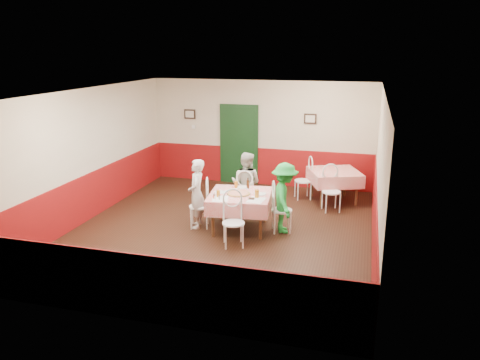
% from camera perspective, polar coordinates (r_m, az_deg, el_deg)
% --- Properties ---
extents(floor, '(7.00, 7.00, 0.00)m').
position_cam_1_polar(floor, '(9.68, -2.17, -6.05)').
color(floor, black).
rests_on(floor, ground).
extents(ceiling, '(7.00, 7.00, 0.00)m').
position_cam_1_polar(ceiling, '(9.02, -2.36, 10.69)').
color(ceiling, white).
rests_on(ceiling, back_wall).
extents(back_wall, '(6.00, 0.10, 2.80)m').
position_cam_1_polar(back_wall, '(12.56, 2.58, 5.70)').
color(back_wall, beige).
rests_on(back_wall, ground).
extents(front_wall, '(6.00, 0.10, 2.80)m').
position_cam_1_polar(front_wall, '(6.16, -12.17, -5.55)').
color(front_wall, beige).
rests_on(front_wall, ground).
extents(left_wall, '(0.10, 7.00, 2.80)m').
position_cam_1_polar(left_wall, '(10.53, -18.04, 2.95)').
color(left_wall, beige).
rests_on(left_wall, ground).
extents(right_wall, '(0.10, 7.00, 2.80)m').
position_cam_1_polar(right_wall, '(8.84, 16.62, 0.71)').
color(right_wall, beige).
rests_on(right_wall, ground).
extents(wainscot_back, '(6.00, 0.03, 1.00)m').
position_cam_1_polar(wainscot_back, '(12.73, 2.52, 1.70)').
color(wainscot_back, maroon).
rests_on(wainscot_back, ground).
extents(wainscot_front, '(6.00, 0.03, 1.00)m').
position_cam_1_polar(wainscot_front, '(6.55, -11.65, -12.86)').
color(wainscot_front, maroon).
rests_on(wainscot_front, ground).
extents(wainscot_left, '(0.03, 7.00, 1.00)m').
position_cam_1_polar(wainscot_left, '(10.75, -17.56, -1.73)').
color(wainscot_left, maroon).
rests_on(wainscot_left, ground).
extents(wainscot_right, '(0.03, 7.00, 1.00)m').
position_cam_1_polar(wainscot_right, '(9.11, 16.08, -4.76)').
color(wainscot_right, maroon).
rests_on(wainscot_right, ground).
extents(door, '(0.96, 0.06, 2.10)m').
position_cam_1_polar(door, '(12.72, -0.13, 4.24)').
color(door, black).
rests_on(door, ground).
extents(picture_left, '(0.32, 0.03, 0.26)m').
position_cam_1_polar(picture_left, '(13.02, -6.13, 7.99)').
color(picture_left, black).
rests_on(picture_left, back_wall).
extents(picture_right, '(0.32, 0.03, 0.26)m').
position_cam_1_polar(picture_right, '(12.22, 8.56, 7.39)').
color(picture_right, black).
rests_on(picture_right, back_wall).
extents(thermostat, '(0.10, 0.03, 0.10)m').
position_cam_1_polar(thermostat, '(13.04, -5.68, 6.46)').
color(thermostat, white).
rests_on(thermostat, back_wall).
extents(main_table, '(1.36, 1.36, 0.77)m').
position_cam_1_polar(main_table, '(9.58, -0.00, -3.89)').
color(main_table, red).
rests_on(main_table, ground).
extents(second_table, '(1.45, 1.45, 0.77)m').
position_cam_1_polar(second_table, '(11.55, 11.38, -0.73)').
color(second_table, red).
rests_on(second_table, ground).
extents(chair_left, '(0.52, 0.52, 0.90)m').
position_cam_1_polar(chair_left, '(9.70, -4.98, -3.21)').
color(chair_left, white).
rests_on(chair_left, ground).
extents(chair_right, '(0.53, 0.53, 0.90)m').
position_cam_1_polar(chair_right, '(9.47, 5.10, -3.70)').
color(chair_right, white).
rests_on(chair_right, ground).
extents(chair_far, '(0.47, 0.47, 0.90)m').
position_cam_1_polar(chair_far, '(10.35, 0.68, -1.93)').
color(chair_far, white).
rests_on(chair_far, ground).
extents(chair_near, '(0.54, 0.54, 0.90)m').
position_cam_1_polar(chair_near, '(8.76, -0.80, -5.28)').
color(chair_near, white).
rests_on(chair_near, ground).
extents(chair_second_a, '(0.55, 0.55, 0.90)m').
position_cam_1_polar(chair_second_a, '(11.60, 7.71, -0.11)').
color(chair_second_a, white).
rests_on(chair_second_a, ground).
extents(chair_second_b, '(0.55, 0.55, 0.90)m').
position_cam_1_polar(chair_second_b, '(10.81, 11.09, -1.45)').
color(chair_second_b, white).
rests_on(chair_second_b, ground).
extents(pizza, '(0.51, 0.51, 0.03)m').
position_cam_1_polar(pizza, '(9.43, -0.16, -1.64)').
color(pizza, '#B74723').
rests_on(pizza, main_table).
extents(plate_left, '(0.28, 0.28, 0.01)m').
position_cam_1_polar(plate_left, '(9.54, -2.40, -1.50)').
color(plate_left, white).
rests_on(plate_left, main_table).
extents(plate_right, '(0.28, 0.28, 0.01)m').
position_cam_1_polar(plate_right, '(9.43, 2.44, -1.71)').
color(plate_right, white).
rests_on(plate_right, main_table).
extents(plate_far, '(0.28, 0.28, 0.01)m').
position_cam_1_polar(plate_far, '(9.86, 0.35, -0.90)').
color(plate_far, white).
rests_on(plate_far, main_table).
extents(glass_a, '(0.08, 0.08, 0.13)m').
position_cam_1_polar(glass_a, '(9.26, -2.67, -1.67)').
color(glass_a, '#BF7219').
rests_on(glass_a, main_table).
extents(glass_b, '(0.09, 0.09, 0.16)m').
position_cam_1_polar(glass_b, '(9.20, 2.07, -1.68)').
color(glass_b, '#BF7219').
rests_on(glass_b, main_table).
extents(glass_c, '(0.08, 0.08, 0.14)m').
position_cam_1_polar(glass_c, '(9.85, -0.47, -0.54)').
color(glass_c, '#BF7219').
rests_on(glass_c, main_table).
extents(beer_bottle, '(0.06, 0.06, 0.21)m').
position_cam_1_polar(beer_bottle, '(9.79, 0.96, -0.45)').
color(beer_bottle, '#381C0A').
rests_on(beer_bottle, main_table).
extents(shaker_a, '(0.04, 0.04, 0.09)m').
position_cam_1_polar(shaker_a, '(9.12, -3.07, -2.09)').
color(shaker_a, silver).
rests_on(shaker_a, main_table).
extents(shaker_b, '(0.04, 0.04, 0.09)m').
position_cam_1_polar(shaker_b, '(9.09, -2.53, -2.14)').
color(shaker_b, silver).
rests_on(shaker_b, main_table).
extents(shaker_c, '(0.04, 0.04, 0.09)m').
position_cam_1_polar(shaker_c, '(9.16, -3.21, -2.01)').
color(shaker_c, '#B23319').
rests_on(shaker_c, main_table).
extents(menu_left, '(0.39, 0.46, 0.00)m').
position_cam_1_polar(menu_left, '(9.15, -2.44, -2.30)').
color(menu_left, white).
rests_on(menu_left, main_table).
extents(menu_right, '(0.33, 0.42, 0.00)m').
position_cam_1_polar(menu_right, '(9.08, 1.99, -2.44)').
color(menu_right, white).
rests_on(menu_right, main_table).
extents(wallet, '(0.12, 0.10, 0.02)m').
position_cam_1_polar(wallet, '(9.12, 1.40, -2.28)').
color(wallet, black).
rests_on(wallet, main_table).
extents(diner_left, '(0.46, 0.59, 1.44)m').
position_cam_1_polar(diner_left, '(9.63, -5.31, -1.68)').
color(diner_left, gray).
rests_on(diner_left, ground).
extents(diner_far, '(0.74, 0.61, 1.42)m').
position_cam_1_polar(diner_far, '(10.32, 0.72, -0.46)').
color(diner_far, gray).
rests_on(diner_far, ground).
extents(diner_right, '(0.76, 1.03, 1.43)m').
position_cam_1_polar(diner_right, '(9.39, 5.45, -2.19)').
color(diner_right, gray).
rests_on(diner_right, ground).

